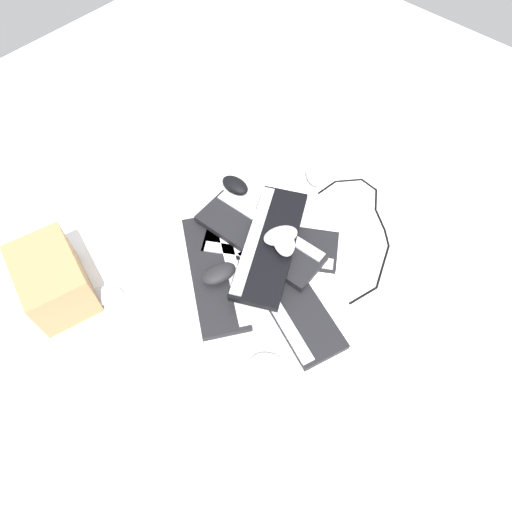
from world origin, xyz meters
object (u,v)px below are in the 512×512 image
Objects in this scene: mouse_2 at (106,296)px; keyboard_2 at (216,272)px; keyboard_0 at (289,298)px; mouse_3 at (284,241)px; mouse_0 at (315,175)px; mouse_1 at (281,236)px; mouse_6 at (235,185)px; mouse_4 at (219,273)px; cardboard_box at (53,280)px; keyboard_1 at (271,244)px; mouse_5 at (270,365)px; keyboard_4 at (270,244)px; keyboard_3 at (259,238)px.

keyboard_2 is at bearing -169.54° from mouse_2.
keyboard_0 is 0.17m from mouse_3.
mouse_1 is at bearing 151.89° from mouse_0.
mouse_0 is 1.00× the size of mouse_6.
mouse_4 is at bearing -78.65° from mouse_3.
mouse_0 is at bearing 72.73° from cardboard_box.
mouse_0 is 0.37m from mouse_1.
mouse_3 reaches higher than mouse_4.
mouse_1 is (0.12, -0.34, 0.09)m from mouse_0.
keyboard_1 is 1.82× the size of cardboard_box.
mouse_2 is (-0.42, -0.38, 0.01)m from keyboard_0.
mouse_5 is at bearing 160.73° from mouse_0.
keyboard_0 is 4.22× the size of mouse_4.
cardboard_box is at bearing -100.10° from mouse_6.
keyboard_0 is 0.22m from mouse_5.
mouse_3 is 0.44× the size of cardboard_box.
keyboard_4 is 0.38m from mouse_5.
mouse_4 is 0.49m from cardboard_box.
keyboard_2 is 4.06× the size of mouse_6.
keyboard_4 is 0.05m from mouse_1.
mouse_1 is 1.00× the size of mouse_3.
keyboard_3 is 0.42m from mouse_5.
mouse_0 is 1.00× the size of mouse_1.
mouse_1 reaches higher than mouse_5.
keyboard_3 is 0.26m from mouse_6.
cardboard_box reaches higher than mouse_4.
keyboard_4 is 4.18× the size of mouse_0.
mouse_1 is at bearing -21.04° from mouse_6.
mouse_4 reaches higher than mouse_0.
keyboard_4 reaches higher than mouse_2.
mouse_6 is at bearing 153.74° from keyboard_0.
keyboard_3 is at bearing 129.07° from mouse_1.
mouse_2 is (-0.17, -0.82, 0.00)m from mouse_0.
mouse_3 is at bearing 154.38° from mouse_0.
keyboard_2 is at bearing 178.76° from mouse_1.
mouse_5 is at bearing -48.11° from keyboard_4.
keyboard_1 is 1.00× the size of keyboard_3.
mouse_6 is (-0.30, 0.11, -0.09)m from mouse_1.
keyboard_1 is 1.01× the size of keyboard_2.
cardboard_box is at bearing 174.33° from mouse_5.
mouse_2 is at bearing -85.96° from mouse_3.
mouse_6 is at bearing 151.78° from keyboard_3.
mouse_4 is at bearing -54.86° from mouse_6.
mouse_1 is at bearing -2.63° from mouse_4.
keyboard_2 is at bearing -57.66° from mouse_6.
keyboard_3 is 0.19m from mouse_4.
mouse_0 is at bearing 90.61° from mouse_5.
cardboard_box is at bearing 171.15° from mouse_1.
mouse_5 is (0.33, -0.11, 0.01)m from keyboard_2.
keyboard_2 is 0.19m from keyboard_4.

